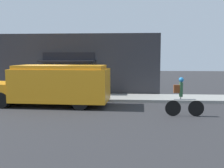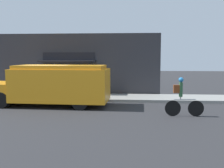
% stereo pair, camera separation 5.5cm
% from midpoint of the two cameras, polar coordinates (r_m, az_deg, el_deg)
% --- Properties ---
extents(ground_plane, '(70.00, 70.00, 0.00)m').
position_cam_midpoint_polar(ground_plane, '(15.97, -13.89, -3.75)').
color(ground_plane, '#2B2B2D').
extents(sidewalk, '(28.00, 2.48, 0.17)m').
position_cam_midpoint_polar(sidewalk, '(17.12, -12.62, -2.79)').
color(sidewalk, gray).
rests_on(sidewalk, ground_plane).
extents(storefront, '(13.67, 1.10, 4.20)m').
position_cam_midpoint_polar(storefront, '(18.28, -11.41, 4.18)').
color(storefront, '#2D2D33').
rests_on(storefront, ground_plane).
extents(school_bus, '(6.77, 2.85, 2.19)m').
position_cam_midpoint_polar(school_bus, '(14.40, -12.86, -0.17)').
color(school_bus, orange).
rests_on(school_bus, ground_plane).
extents(cyclist, '(1.73, 0.22, 1.74)m').
position_cam_midpoint_polar(cyclist, '(12.05, 14.90, -2.88)').
color(cyclist, black).
rests_on(cyclist, ground_plane).
extents(trash_bin, '(0.50, 0.50, 0.95)m').
position_cam_midpoint_polar(trash_bin, '(18.53, -20.49, -0.62)').
color(trash_bin, slate).
rests_on(trash_bin, sidewalk).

